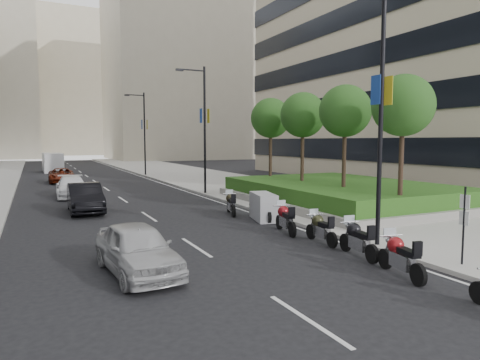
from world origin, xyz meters
TOP-DOWN VIEW (x-y plane):
  - ground at (0.00, 0.00)m, footprint 160.00×160.00m
  - sidewalk_right at (9.00, 30.00)m, footprint 10.00×100.00m
  - lane_edge at (3.70, 30.00)m, footprint 0.12×100.00m
  - lane_centre at (-1.50, 30.00)m, footprint 0.12×100.00m
  - building_cream_right at (22.00, 80.00)m, footprint 28.00×24.00m
  - building_cream_centre at (2.00, 120.00)m, footprint 30.00×24.00m
  - planter at (10.00, 10.00)m, footprint 10.00×14.00m
  - hedge at (10.00, 10.00)m, footprint 9.40×13.40m
  - tree_0 at (8.50, 4.00)m, footprint 2.80×2.80m
  - tree_1 at (8.50, 8.00)m, footprint 2.80×2.80m
  - tree_2 at (8.50, 12.00)m, footprint 2.80×2.80m
  - tree_3 at (8.50, 16.00)m, footprint 2.80×2.80m
  - lamp_post_0 at (4.14, 1.00)m, footprint 2.34×0.45m
  - lamp_post_1 at (4.14, 18.00)m, footprint 2.34×0.45m
  - lamp_post_2 at (4.14, 36.00)m, footprint 2.34×0.45m
  - parking_sign at (4.80, -2.00)m, footprint 0.06×0.32m
  - motorcycle_1 at (2.57, -1.70)m, footprint 0.79×2.18m
  - motorcycle_2 at (2.90, 0.45)m, footprint 0.74×2.22m
  - motorcycle_3 at (2.96, 2.55)m, footprint 0.70×2.10m
  - motorcycle_4 at (2.71, 4.66)m, footprint 0.79×2.21m
  - motorcycle_5 at (3.26, 7.54)m, footprint 1.37×2.32m
  - motorcycle_6 at (2.54, 9.73)m, footprint 0.82×2.10m
  - car_a at (-4.08, 1.85)m, footprint 2.08×4.43m
  - car_b at (-4.25, 13.85)m, footprint 1.74×4.77m
  - car_c at (-4.39, 20.82)m, footprint 2.16×4.96m
  - car_d at (-4.39, 32.02)m, footprint 2.27×4.81m
  - delivery_van at (-4.53, 46.87)m, footprint 2.29×5.62m

SIDE VIEW (x-z plane):
  - ground at x=0.00m, z-range 0.00..0.00m
  - lane_edge at x=3.70m, z-range 0.00..0.01m
  - lane_centre at x=-1.50m, z-range 0.00..0.01m
  - sidewalk_right at x=9.00m, z-range 0.00..0.15m
  - planter at x=10.00m, z-range 0.15..0.55m
  - motorcycle_3 at x=2.96m, z-range 0.04..1.08m
  - motorcycle_6 at x=2.54m, z-range 0.04..1.10m
  - motorcycle_1 at x=2.57m, z-range 0.04..1.14m
  - motorcycle_2 at x=2.90m, z-range 0.04..1.15m
  - motorcycle_4 at x=2.71m, z-range 0.04..1.15m
  - motorcycle_5 at x=3.26m, z-range 0.00..1.32m
  - car_d at x=-4.39m, z-range 0.00..1.33m
  - car_c at x=-4.39m, z-range 0.00..1.42m
  - car_a at x=-4.08m, z-range 0.00..1.46m
  - car_b at x=-4.25m, z-range 0.00..1.56m
  - hedge at x=10.00m, z-range 0.55..1.35m
  - delivery_van at x=-4.53m, z-range -0.08..2.25m
  - parking_sign at x=4.80m, z-range 0.21..2.71m
  - lamp_post_0 at x=4.14m, z-range 0.57..9.57m
  - lamp_post_1 at x=4.14m, z-range 0.57..9.57m
  - lamp_post_2 at x=4.14m, z-range 0.57..9.57m
  - tree_0 at x=8.50m, z-range 2.27..8.57m
  - tree_1 at x=8.50m, z-range 2.27..8.57m
  - tree_2 at x=8.50m, z-range 2.27..8.57m
  - tree_3 at x=8.50m, z-range 2.27..8.57m
  - building_cream_right at x=22.00m, z-range 0.00..36.00m
  - building_cream_centre at x=2.00m, z-range 0.00..38.00m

